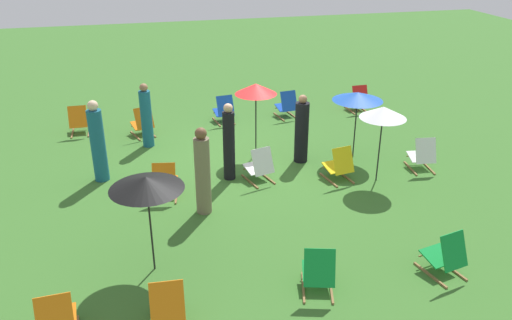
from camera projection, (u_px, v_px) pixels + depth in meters
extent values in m
plane|color=#386B28|center=(244.00, 159.00, 12.89)|extent=(40.00, 40.00, 0.00)
cube|color=orange|center=(59.00, 318.00, 7.31)|extent=(0.50, 0.46, 0.13)
cube|color=orange|center=(54.00, 317.00, 6.93)|extent=(0.49, 0.27, 0.57)
cylinder|color=olive|center=(60.00, 313.00, 7.51)|extent=(0.44, 0.05, 0.03)
cube|color=olive|center=(345.00, 177.00, 11.94)|extent=(0.17, 0.75, 0.04)
cube|color=olive|center=(329.00, 180.00, 11.78)|extent=(0.17, 0.75, 0.04)
cube|color=yellow|center=(335.00, 167.00, 11.84)|extent=(0.55, 0.51, 0.13)
cube|color=yellow|center=(343.00, 161.00, 11.47)|extent=(0.52, 0.33, 0.57)
cylinder|color=olive|center=(330.00, 166.00, 12.03)|extent=(0.44, 0.11, 0.03)
cube|color=olive|center=(177.00, 195.00, 11.14)|extent=(0.17, 0.75, 0.04)
cube|color=olive|center=(156.00, 196.00, 11.11)|extent=(0.17, 0.75, 0.04)
cube|color=orange|center=(166.00, 183.00, 11.11)|extent=(0.55, 0.51, 0.13)
cube|color=orange|center=(164.00, 177.00, 10.72)|extent=(0.52, 0.33, 0.57)
cylinder|color=olive|center=(167.00, 181.00, 11.32)|extent=(0.44, 0.10, 0.03)
cube|color=olive|center=(331.00, 288.00, 8.31)|extent=(0.25, 0.74, 0.04)
cube|color=olive|center=(303.00, 287.00, 8.32)|extent=(0.25, 0.74, 0.04)
cube|color=#148C38|center=(317.00, 271.00, 8.30)|extent=(0.58, 0.55, 0.13)
cube|color=#148C38|center=(320.00, 268.00, 7.91)|extent=(0.53, 0.37, 0.57)
cylinder|color=olive|center=(316.00, 267.00, 8.51)|extent=(0.43, 0.15, 0.03)
cube|color=orange|center=(168.00, 304.00, 7.58)|extent=(0.51, 0.46, 0.13)
cube|color=orange|center=(167.00, 303.00, 7.20)|extent=(0.49, 0.28, 0.57)
cylinder|color=olive|center=(168.00, 299.00, 7.79)|extent=(0.44, 0.06, 0.03)
cube|color=olive|center=(267.00, 177.00, 11.91)|extent=(0.24, 0.74, 0.04)
cube|color=olive|center=(250.00, 182.00, 11.71)|extent=(0.24, 0.74, 0.04)
cube|color=white|center=(256.00, 168.00, 11.79)|extent=(0.58, 0.55, 0.13)
cube|color=white|center=(263.00, 161.00, 11.43)|extent=(0.53, 0.37, 0.57)
cylinder|color=olive|center=(252.00, 167.00, 11.97)|extent=(0.43, 0.14, 0.03)
cube|color=olive|center=(428.00, 167.00, 12.39)|extent=(0.12, 0.76, 0.04)
cube|color=olive|center=(410.00, 168.00, 12.34)|extent=(0.12, 0.76, 0.04)
cube|color=white|center=(419.00, 157.00, 12.35)|extent=(0.53, 0.49, 0.13)
cube|color=white|center=(426.00, 151.00, 11.96)|extent=(0.51, 0.30, 0.57)
cylinder|color=olive|center=(415.00, 156.00, 12.56)|extent=(0.44, 0.08, 0.03)
cube|color=olive|center=(151.00, 133.00, 14.42)|extent=(0.26, 0.74, 0.04)
cube|color=olive|center=(135.00, 136.00, 14.21)|extent=(0.26, 0.74, 0.04)
cube|color=orange|center=(141.00, 125.00, 14.29)|extent=(0.59, 0.56, 0.13)
cube|color=orange|center=(144.00, 118.00, 13.94)|extent=(0.53, 0.38, 0.57)
cylinder|color=olive|center=(139.00, 125.00, 14.47)|extent=(0.43, 0.16, 0.03)
cube|color=olive|center=(231.00, 120.00, 15.34)|extent=(0.13, 0.76, 0.04)
cube|color=olive|center=(217.00, 122.00, 15.19)|extent=(0.13, 0.76, 0.04)
cube|color=#1947B7|center=(222.00, 112.00, 15.24)|extent=(0.53, 0.49, 0.13)
cube|color=#1947B7|center=(225.00, 106.00, 14.87)|extent=(0.51, 0.31, 0.57)
cylinder|color=olive|center=(220.00, 112.00, 15.44)|extent=(0.44, 0.08, 0.03)
cube|color=olive|center=(292.00, 115.00, 15.74)|extent=(0.14, 0.76, 0.04)
cube|color=olive|center=(279.00, 117.00, 15.59)|extent=(0.14, 0.76, 0.04)
cube|color=#1947B7|center=(284.00, 107.00, 15.64)|extent=(0.54, 0.50, 0.13)
cube|color=#1947B7|center=(289.00, 101.00, 15.27)|extent=(0.51, 0.31, 0.57)
cylinder|color=olive|center=(282.00, 107.00, 15.84)|extent=(0.44, 0.09, 0.03)
cube|color=olive|center=(362.00, 109.00, 16.25)|extent=(0.06, 0.76, 0.04)
cube|color=olive|center=(350.00, 110.00, 16.14)|extent=(0.06, 0.76, 0.04)
cube|color=red|center=(355.00, 101.00, 16.18)|extent=(0.49, 0.45, 0.13)
cube|color=red|center=(360.00, 95.00, 15.80)|extent=(0.49, 0.26, 0.57)
cylinder|color=olive|center=(352.00, 101.00, 16.38)|extent=(0.44, 0.04, 0.03)
cube|color=olive|center=(89.00, 132.00, 14.49)|extent=(0.04, 0.76, 0.04)
cube|color=olive|center=(73.00, 133.00, 14.39)|extent=(0.04, 0.76, 0.04)
cube|color=orange|center=(80.00, 123.00, 14.42)|extent=(0.48, 0.44, 0.13)
cube|color=orange|center=(78.00, 117.00, 14.04)|extent=(0.48, 0.25, 0.57)
cylinder|color=olive|center=(81.00, 123.00, 14.63)|extent=(0.44, 0.03, 0.03)
cube|color=olive|center=(450.00, 268.00, 8.79)|extent=(0.20, 0.75, 0.04)
cube|color=olive|center=(430.00, 275.00, 8.61)|extent=(0.20, 0.75, 0.04)
cube|color=#148C38|center=(438.00, 256.00, 8.68)|extent=(0.56, 0.53, 0.13)
cube|color=#148C38|center=(454.00, 251.00, 8.32)|extent=(0.52, 0.34, 0.57)
cylinder|color=olive|center=(429.00, 253.00, 8.87)|extent=(0.44, 0.12, 0.03)
cylinder|color=black|center=(355.00, 126.00, 12.64)|extent=(0.03, 0.03, 1.66)
cone|color=#194CB2|center=(358.00, 96.00, 12.32)|extent=(1.21, 1.21, 0.20)
cylinder|color=black|center=(151.00, 225.00, 8.45)|extent=(0.03, 0.03, 1.72)
cone|color=black|center=(146.00, 183.00, 8.12)|extent=(1.19, 1.19, 0.21)
cylinder|color=black|center=(256.00, 121.00, 12.71)|extent=(0.03, 0.03, 1.83)
cone|color=red|center=(256.00, 89.00, 12.37)|extent=(1.01, 1.01, 0.26)
cylinder|color=black|center=(380.00, 145.00, 11.45)|extent=(0.03, 0.03, 1.73)
cone|color=white|center=(383.00, 112.00, 11.13)|extent=(1.01, 1.01, 0.25)
cylinder|color=#195972|center=(147.00, 119.00, 13.33)|extent=(0.40, 0.40, 1.49)
sphere|color=#936647|center=(144.00, 88.00, 12.98)|extent=(0.21, 0.21, 0.21)
cylinder|color=#195972|center=(98.00, 146.00, 11.51)|extent=(0.41, 0.41, 1.66)
sphere|color=beige|center=(93.00, 106.00, 11.12)|extent=(0.23, 0.23, 0.23)
cylinder|color=black|center=(302.00, 132.00, 12.47)|extent=(0.37, 0.37, 1.49)
sphere|color=#936647|center=(303.00, 99.00, 12.11)|extent=(0.21, 0.21, 0.21)
cylinder|color=#72664C|center=(203.00, 176.00, 10.21)|extent=(0.43, 0.43, 1.60)
sphere|color=brown|center=(201.00, 133.00, 9.84)|extent=(0.23, 0.23, 0.23)
cylinder|color=black|center=(229.00, 146.00, 11.58)|extent=(0.31, 0.31, 1.60)
sphere|color=tan|center=(228.00, 108.00, 11.21)|extent=(0.20, 0.20, 0.20)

